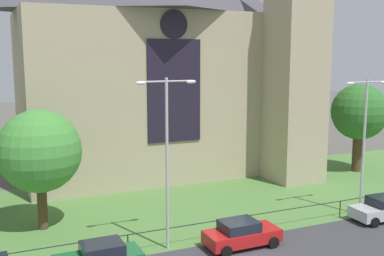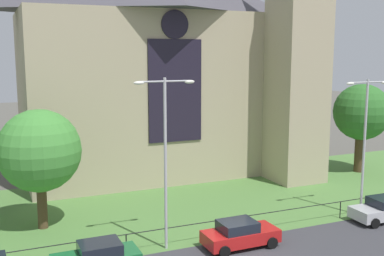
# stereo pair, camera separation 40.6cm
# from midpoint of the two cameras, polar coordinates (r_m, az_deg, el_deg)

# --- Properties ---
(ground) EXTENTS (160.00, 160.00, 0.00)m
(ground) POSITION_cam_midpoint_polar(r_m,az_deg,el_deg) (34.65, -2.70, -8.86)
(ground) COLOR #56544C
(grass_verge) EXTENTS (120.00, 20.00, 0.01)m
(grass_verge) POSITION_cam_midpoint_polar(r_m,az_deg,el_deg) (32.88, -1.42, -9.84)
(grass_verge) COLOR #517F3D
(grass_verge) RESTS_ON ground
(church_building) EXTENTS (23.20, 16.20, 26.00)m
(church_building) POSITION_cam_midpoint_polar(r_m,az_deg,el_deg) (42.32, -4.23, 8.49)
(church_building) COLOR tan
(church_building) RESTS_ON ground
(iron_railing) EXTENTS (28.68, 0.07, 1.13)m
(iron_railing) POSITION_cam_midpoint_polar(r_m,az_deg,el_deg) (28.59, 5.99, -10.77)
(iron_railing) COLOR black
(iron_railing) RESTS_ON ground
(tree_right_far) EXTENTS (5.01, 5.01, 7.96)m
(tree_right_far) POSITION_cam_midpoint_polar(r_m,az_deg,el_deg) (44.90, 19.26, 1.77)
(tree_right_far) COLOR #4C3823
(tree_right_far) RESTS_ON ground
(tree_left_near) EXTENTS (4.99, 4.99, 7.34)m
(tree_left_near) POSITION_cam_midpoint_polar(r_m,az_deg,el_deg) (29.74, -18.25, -2.70)
(tree_left_near) COLOR #4C3823
(tree_left_near) RESTS_ON ground
(streetlamp_near) EXTENTS (3.37, 0.26, 9.36)m
(streetlamp_near) POSITION_cam_midpoint_polar(r_m,az_deg,el_deg) (25.17, -3.50, -1.92)
(streetlamp_near) COLOR #B2B2B7
(streetlamp_near) RESTS_ON ground
(streetlamp_far) EXTENTS (3.37, 0.26, 9.00)m
(streetlamp_far) POSITION_cam_midpoint_polar(r_m,az_deg,el_deg) (32.54, 19.72, -0.31)
(streetlamp_far) COLOR #B2B2B7
(streetlamp_far) RESTS_ON ground
(parked_car_red) EXTENTS (4.21, 2.05, 1.51)m
(parked_car_red) POSITION_cam_midpoint_polar(r_m,az_deg,el_deg) (26.90, 5.52, -12.56)
(parked_car_red) COLOR #B21919
(parked_car_red) RESTS_ON ground
(parked_car_silver) EXTENTS (4.24, 2.11, 1.51)m
(parked_car_silver) POSITION_cam_midpoint_polar(r_m,az_deg,el_deg) (33.15, 21.70, -8.98)
(parked_car_silver) COLOR #B7B7BC
(parked_car_silver) RESTS_ON ground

